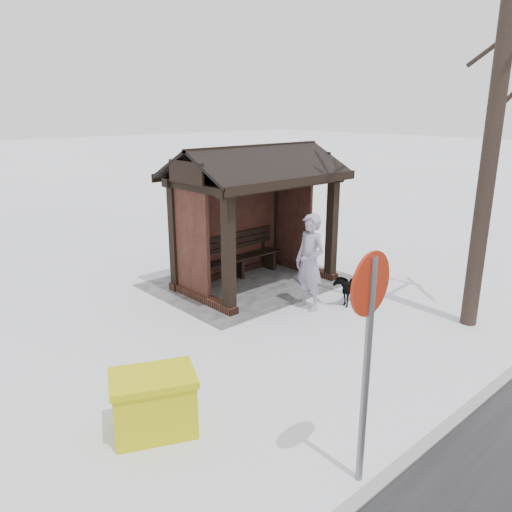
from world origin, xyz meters
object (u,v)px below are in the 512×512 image
at_px(bus_shelter, 251,188).
at_px(grit_bin, 154,403).
at_px(dog, 347,287).
at_px(pedestrian, 310,262).
at_px(road_sign, 368,323).

height_order(bus_shelter, grit_bin, bus_shelter).
bearing_deg(dog, bus_shelter, 178.63).
xyz_separation_m(pedestrian, road_sign, (3.16, 3.56, 0.86)).
bearing_deg(pedestrian, dog, 72.06).
relative_size(pedestrian, grit_bin, 1.58).
bearing_deg(bus_shelter, grit_bin, 36.16).
relative_size(grit_bin, road_sign, 0.48).
height_order(bus_shelter, road_sign, bus_shelter).
xyz_separation_m(bus_shelter, pedestrian, (0.15, 1.89, -1.21)).
bearing_deg(road_sign, dog, -144.54).
height_order(bus_shelter, pedestrian, bus_shelter).
bearing_deg(grit_bin, pedestrian, -137.59).
height_order(dog, grit_bin, grit_bin).
bearing_deg(road_sign, bus_shelter, -125.08).
bearing_deg(grit_bin, road_sign, 143.24).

